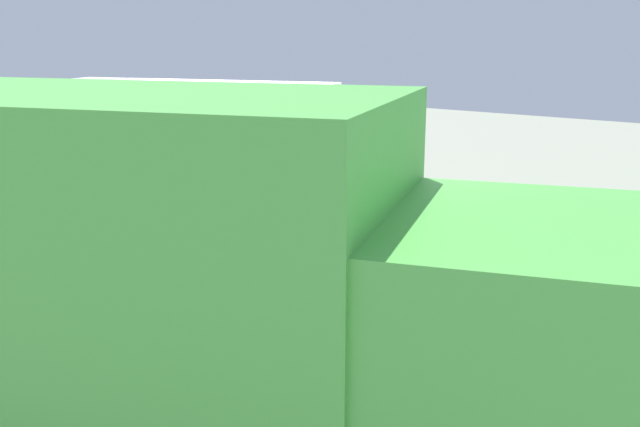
# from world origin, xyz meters

# --- Properties ---
(ground_plane) EXTENTS (40.00, 40.00, 0.00)m
(ground_plane) POSITION_xyz_m (0.00, 0.00, 0.00)
(ground_plane) COLOR #9C9F89
(food_truck) EXTENTS (3.80, 5.92, 2.51)m
(food_truck) POSITION_xyz_m (1.93, 0.46, 1.19)
(food_truck) COLOR #55B849
(food_truck) RESTS_ON ground_plane
(person_customer) EXTENTS (0.57, 0.79, 0.84)m
(person_customer) POSITION_xyz_m (-1.91, -4.50, 0.32)
(person_customer) COLOR black
(person_customer) RESTS_ON ground_plane
(planter_flowering_near) EXTENTS (0.46, 0.46, 0.65)m
(planter_flowering_near) POSITION_xyz_m (-4.10, -4.25, 0.34)
(planter_flowering_near) COLOR beige
(planter_flowering_near) RESTS_ON ground_plane
(trash_bin) EXTENTS (0.42, 0.42, 1.03)m
(trash_bin) POSITION_xyz_m (-1.98, -0.85, 0.52)
(trash_bin) COLOR #51524A
(trash_bin) RESTS_ON ground_plane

